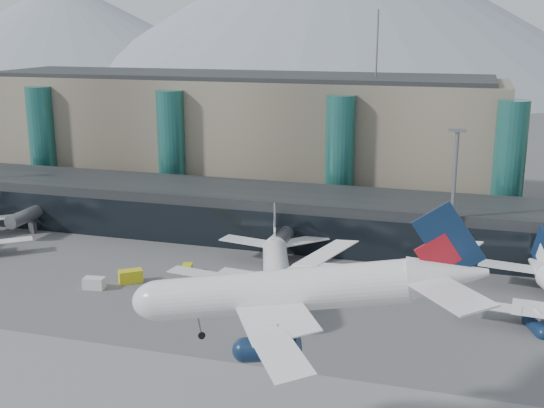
{
  "coord_description": "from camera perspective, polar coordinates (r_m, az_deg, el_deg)",
  "views": [
    {
      "loc": [
        32.44,
        -70.32,
        42.31
      ],
      "look_at": [
        2.07,
        32.0,
        14.34
      ],
      "focal_mm": 45.0,
      "sensor_mm": 36.0,
      "label": 1
    }
  ],
  "objects": [
    {
      "name": "hero_jet",
      "position": [
        62.97,
        3.53,
        -6.32
      ],
      "size": [
        34.55,
        35.15,
        11.34
      ],
      "rotation": [
        0.0,
        -0.17,
        0.07
      ],
      "color": "white",
      "rests_on": "ground"
    },
    {
      "name": "veh_d",
      "position": [
        118.85,
        10.27,
        -6.04
      ],
      "size": [
        2.49,
        2.86,
        1.44
      ],
      "primitive_type": "cube",
      "rotation": [
        0.0,
        0.0,
        1.01
      ],
      "color": "silver",
      "rests_on": "ground"
    },
    {
      "name": "ground",
      "position": [
        88.25,
        -7.44,
        -14.1
      ],
      "size": [
        900.0,
        900.0,
        0.0
      ],
      "primitive_type": "plane",
      "color": "#515154",
      "rests_on": "ground"
    },
    {
      "name": "veh_b",
      "position": [
        121.75,
        -7.11,
        -5.38
      ],
      "size": [
        2.23,
        2.97,
        1.53
      ],
      "primitive_type": "cube",
      "rotation": [
        0.0,
        0.0,
        1.82
      ],
      "color": "gold",
      "rests_on": "ground"
    },
    {
      "name": "veh_a",
      "position": [
        117.49,
        -14.66,
        -6.43
      ],
      "size": [
        3.64,
        2.37,
        1.92
      ],
      "primitive_type": "cube",
      "rotation": [
        0.0,
        0.0,
        0.14
      ],
      "color": "silver",
      "rests_on": "ground"
    },
    {
      "name": "lightmast_mid",
      "position": [
        121.59,
        14.93,
        0.92
      ],
      "size": [
        3.0,
        1.2,
        25.6
      ],
      "color": "slate",
      "rests_on": "ground"
    },
    {
      "name": "veh_h",
      "position": [
        118.84,
        -11.75,
        -5.94
      ],
      "size": [
        4.35,
        4.0,
        2.16
      ],
      "primitive_type": "cube",
      "rotation": [
        0.0,
        0.0,
        0.65
      ],
      "color": "gold",
      "rests_on": "ground"
    },
    {
      "name": "veh_c",
      "position": [
        108.31,
        -0.41,
        -7.73
      ],
      "size": [
        3.69,
        1.98,
        2.03
      ],
      "primitive_type": "cube",
      "rotation": [
        0.0,
        0.0,
        0.01
      ],
      "color": "#46464B",
      "rests_on": "ground"
    },
    {
      "name": "teal_towers",
      "position": [
        154.54,
        -1.63,
        4.13
      ],
      "size": [
        116.4,
        19.4,
        46.0
      ],
      "color": "#266B64",
      "rests_on": "ground"
    },
    {
      "name": "terminal_main",
      "position": [
        172.41,
        -3.15,
        5.7
      ],
      "size": [
        130.0,
        30.0,
        31.0
      ],
      "color": "gray",
      "rests_on": "ground"
    },
    {
      "name": "jet_parked_mid",
      "position": [
        113.47,
        0.35,
        -4.71
      ],
      "size": [
        36.25,
        38.14,
        12.24
      ],
      "rotation": [
        0.0,
        0.0,
        1.88
      ],
      "color": "white",
      "rests_on": "ground"
    },
    {
      "name": "mountain_ridge",
      "position": [
        450.64,
        14.94,
        14.65
      ],
      "size": [
        910.0,
        400.0,
        110.0
      ],
      "color": "gray",
      "rests_on": "ground"
    },
    {
      "name": "concourse",
      "position": [
        137.28,
        2.22,
        -1.11
      ],
      "size": [
        170.0,
        27.0,
        10.0
      ],
      "color": "black",
      "rests_on": "ground"
    }
  ]
}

